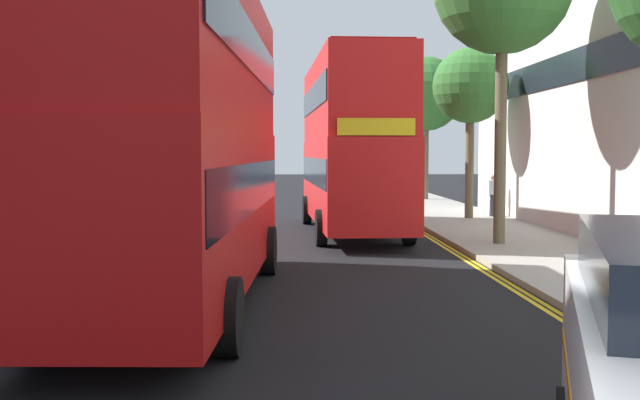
% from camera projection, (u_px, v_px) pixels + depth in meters
% --- Properties ---
extents(sidewalk_right, '(4.00, 80.00, 0.14)m').
position_uv_depth(sidewalk_right, '(556.00, 257.00, 18.84)').
color(sidewalk_right, '#9E9991').
rests_on(sidewalk_right, ground).
extents(sidewalk_left, '(4.00, 80.00, 0.14)m').
position_uv_depth(sidewalk_left, '(20.00, 260.00, 18.35)').
color(sidewalk_left, '#9E9991').
rests_on(sidewalk_left, ground).
extents(kerb_line_outer, '(0.10, 56.00, 0.01)m').
position_uv_depth(kerb_line_outer, '(493.00, 273.00, 16.77)').
color(kerb_line_outer, yellow).
rests_on(kerb_line_outer, ground).
extents(kerb_line_inner, '(0.10, 56.00, 0.01)m').
position_uv_depth(kerb_line_inner, '(485.00, 273.00, 16.76)').
color(kerb_line_inner, yellow).
rests_on(kerb_line_inner, ground).
extents(double_decker_bus_away, '(3.16, 10.91, 5.64)m').
position_uv_depth(double_decker_bus_away, '(180.00, 130.00, 13.09)').
color(double_decker_bus_away, '#B20F0F').
rests_on(double_decker_bus_away, ground).
extents(double_decker_bus_oncoming, '(3.10, 10.89, 5.64)m').
position_uv_depth(double_decker_bus_oncoming, '(351.00, 140.00, 24.85)').
color(double_decker_bus_oncoming, red).
rests_on(double_decker_bus_oncoming, ground).
extents(pedestrian_far, '(0.34, 0.22, 1.62)m').
position_uv_depth(pedestrian_far, '(492.00, 195.00, 30.00)').
color(pedestrian_far, '#2D2D38').
rests_on(pedestrian_far, sidewalk_right).
extents(street_tree_far, '(2.86, 2.86, 6.46)m').
position_uv_depth(street_tree_far, '(470.00, 87.00, 29.00)').
color(street_tree_far, '#6B6047').
rests_on(street_tree_far, sidewalk_right).
extents(street_tree_distant, '(3.95, 3.95, 7.59)m').
position_uv_depth(street_tree_distant, '(426.00, 94.00, 40.81)').
color(street_tree_distant, '#6B6047').
rests_on(street_tree_distant, sidewalk_right).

